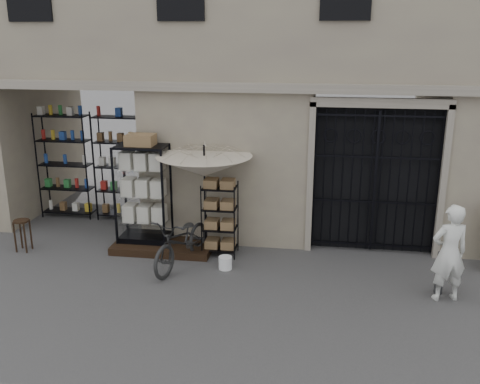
% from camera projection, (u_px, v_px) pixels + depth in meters
% --- Properties ---
extents(ground, '(80.00, 80.00, 0.00)m').
position_uv_depth(ground, '(274.00, 293.00, 9.05)').
color(ground, black).
rests_on(ground, ground).
extents(main_building, '(14.00, 4.00, 9.00)m').
position_uv_depth(main_building, '(295.00, 21.00, 11.56)').
color(main_building, gray).
rests_on(main_building, ground).
extents(shop_recess, '(3.00, 1.70, 3.00)m').
position_uv_depth(shop_recess, '(86.00, 161.00, 11.93)').
color(shop_recess, black).
rests_on(shop_recess, ground).
extents(shop_shelving, '(2.70, 0.50, 2.50)m').
position_uv_depth(shop_shelving, '(94.00, 166.00, 12.48)').
color(shop_shelving, black).
rests_on(shop_shelving, ground).
extents(iron_gate, '(2.50, 0.21, 3.00)m').
position_uv_depth(iron_gate, '(374.00, 178.00, 10.53)').
color(iron_gate, black).
rests_on(iron_gate, ground).
extents(step_platform, '(2.00, 0.90, 0.15)m').
position_uv_depth(step_platform, '(163.00, 247.00, 10.85)').
color(step_platform, black).
rests_on(step_platform, ground).
extents(display_cabinet, '(1.09, 0.80, 2.14)m').
position_uv_depth(display_cabinet, '(143.00, 199.00, 10.76)').
color(display_cabinet, black).
rests_on(display_cabinet, step_platform).
extents(wire_rack, '(0.65, 0.47, 1.47)m').
position_uv_depth(wire_rack, '(220.00, 220.00, 10.47)').
color(wire_rack, black).
rests_on(wire_rack, ground).
extents(market_umbrella, '(1.97, 2.00, 2.64)m').
position_uv_depth(market_umbrella, '(204.00, 160.00, 10.22)').
color(market_umbrella, black).
rests_on(market_umbrella, ground).
extents(white_bucket, '(0.28, 0.28, 0.24)m').
position_uv_depth(white_bucket, '(225.00, 263.00, 9.98)').
color(white_bucket, white).
rests_on(white_bucket, ground).
extents(bicycle, '(0.90, 1.14, 1.90)m').
position_uv_depth(bicycle, '(183.00, 265.00, 10.15)').
color(bicycle, black).
rests_on(bicycle, ground).
extents(wooden_stool, '(0.34, 0.34, 0.65)m').
position_uv_depth(wooden_stool, '(23.00, 235.00, 10.75)').
color(wooden_stool, black).
rests_on(wooden_stool, ground).
extents(steel_bollard, '(0.18, 0.18, 0.74)m').
position_uv_depth(steel_bollard, '(440.00, 273.00, 8.97)').
color(steel_bollard, '#4B4C50').
rests_on(steel_bollard, ground).
extents(shopkeeper, '(1.00, 1.74, 0.39)m').
position_uv_depth(shopkeeper, '(444.00, 299.00, 8.88)').
color(shopkeeper, silver).
rests_on(shopkeeper, ground).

